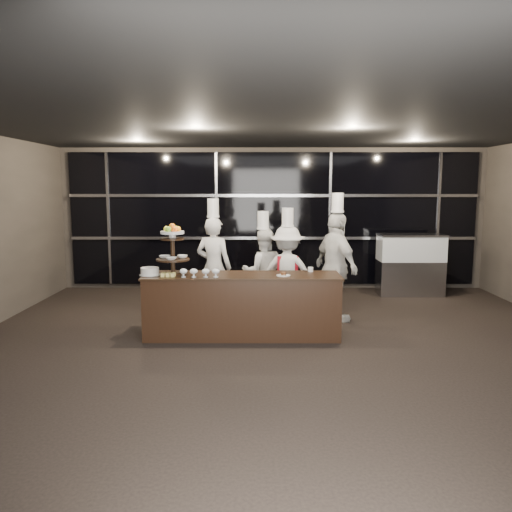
{
  "coord_description": "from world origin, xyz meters",
  "views": [
    {
      "loc": [
        -0.33,
        -5.67,
        2.18
      ],
      "look_at": [
        -0.36,
        1.74,
        1.15
      ],
      "focal_mm": 35.0,
      "sensor_mm": 36.0,
      "label": 1
    }
  ],
  "objects_px": {
    "chef_a": "(214,266)",
    "chef_c": "(287,272)",
    "chef_b": "(263,271)",
    "display_stand": "(173,246)",
    "chef_d": "(336,266)",
    "buffet_counter": "(242,305)",
    "layer_cake": "(150,271)",
    "display_case": "(410,261)"
  },
  "relations": [
    {
      "from": "chef_c",
      "to": "display_case",
      "type": "bearing_deg",
      "value": 34.54
    },
    {
      "from": "chef_d",
      "to": "chef_c",
      "type": "bearing_deg",
      "value": 163.44
    },
    {
      "from": "chef_c",
      "to": "chef_d",
      "type": "bearing_deg",
      "value": -16.56
    },
    {
      "from": "layer_cake",
      "to": "chef_c",
      "type": "xyz_separation_m",
      "value": [
        2.05,
        1.12,
        -0.19
      ]
    },
    {
      "from": "buffet_counter",
      "to": "chef_c",
      "type": "height_order",
      "value": "chef_c"
    },
    {
      "from": "buffet_counter",
      "to": "chef_a",
      "type": "height_order",
      "value": "chef_a"
    },
    {
      "from": "chef_a",
      "to": "display_stand",
      "type": "bearing_deg",
      "value": -113.48
    },
    {
      "from": "buffet_counter",
      "to": "chef_c",
      "type": "distance_m",
      "value": 1.33
    },
    {
      "from": "chef_a",
      "to": "chef_b",
      "type": "bearing_deg",
      "value": 9.56
    },
    {
      "from": "display_stand",
      "to": "display_case",
      "type": "height_order",
      "value": "display_stand"
    },
    {
      "from": "buffet_counter",
      "to": "display_case",
      "type": "xyz_separation_m",
      "value": [
        3.32,
        2.86,
        0.22
      ]
    },
    {
      "from": "layer_cake",
      "to": "chef_a",
      "type": "relative_size",
      "value": 0.15
    },
    {
      "from": "chef_b",
      "to": "buffet_counter",
      "type": "bearing_deg",
      "value": -104.01
    },
    {
      "from": "chef_a",
      "to": "chef_d",
      "type": "xyz_separation_m",
      "value": [
        2.01,
        -0.29,
        0.04
      ]
    },
    {
      "from": "display_case",
      "to": "buffet_counter",
      "type": "bearing_deg",
      "value": -139.24
    },
    {
      "from": "display_case",
      "to": "chef_b",
      "type": "relative_size",
      "value": 0.73
    },
    {
      "from": "chef_a",
      "to": "chef_c",
      "type": "bearing_deg",
      "value": -2.69
    },
    {
      "from": "chef_d",
      "to": "chef_a",
      "type": "bearing_deg",
      "value": 171.8
    },
    {
      "from": "layer_cake",
      "to": "chef_d",
      "type": "bearing_deg",
      "value": 17.49
    },
    {
      "from": "chef_a",
      "to": "chef_c",
      "type": "xyz_separation_m",
      "value": [
        1.23,
        -0.06,
        -0.09
      ]
    },
    {
      "from": "display_stand",
      "to": "chef_c",
      "type": "relative_size",
      "value": 0.4
    },
    {
      "from": "display_stand",
      "to": "display_case",
      "type": "xyz_separation_m",
      "value": [
        4.32,
        2.86,
        -0.65
      ]
    },
    {
      "from": "chef_b",
      "to": "chef_c",
      "type": "height_order",
      "value": "chef_c"
    },
    {
      "from": "buffet_counter",
      "to": "chef_d",
      "type": "xyz_separation_m",
      "value": [
        1.5,
        0.84,
        0.44
      ]
    },
    {
      "from": "chef_d",
      "to": "display_stand",
      "type": "bearing_deg",
      "value": -161.41
    },
    {
      "from": "buffet_counter",
      "to": "layer_cake",
      "type": "distance_m",
      "value": 1.42
    },
    {
      "from": "chef_b",
      "to": "chef_d",
      "type": "distance_m",
      "value": 1.26
    },
    {
      "from": "buffet_counter",
      "to": "chef_b",
      "type": "height_order",
      "value": "chef_b"
    },
    {
      "from": "display_stand",
      "to": "chef_c",
      "type": "bearing_deg",
      "value": 31.93
    },
    {
      "from": "display_case",
      "to": "chef_a",
      "type": "distance_m",
      "value": 4.2
    },
    {
      "from": "chef_b",
      "to": "chef_d",
      "type": "bearing_deg",
      "value": -19.96
    },
    {
      "from": "chef_c",
      "to": "chef_d",
      "type": "xyz_separation_m",
      "value": [
        0.78,
        -0.23,
        0.13
      ]
    },
    {
      "from": "chef_b",
      "to": "chef_a",
      "type": "bearing_deg",
      "value": -170.44
    },
    {
      "from": "chef_b",
      "to": "chef_c",
      "type": "bearing_deg",
      "value": -26.13
    },
    {
      "from": "display_stand",
      "to": "chef_b",
      "type": "distance_m",
      "value": 1.92
    },
    {
      "from": "layer_cake",
      "to": "chef_a",
      "type": "bearing_deg",
      "value": 55.25
    },
    {
      "from": "chef_c",
      "to": "chef_b",
      "type": "bearing_deg",
      "value": 153.87
    },
    {
      "from": "chef_a",
      "to": "display_case",
      "type": "bearing_deg",
      "value": 24.34
    },
    {
      "from": "display_case",
      "to": "chef_d",
      "type": "bearing_deg",
      "value": -132.04
    },
    {
      "from": "display_case",
      "to": "chef_b",
      "type": "height_order",
      "value": "chef_b"
    },
    {
      "from": "buffet_counter",
      "to": "layer_cake",
      "type": "height_order",
      "value": "layer_cake"
    },
    {
      "from": "display_case",
      "to": "chef_a",
      "type": "relative_size",
      "value": 0.65
    }
  ]
}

